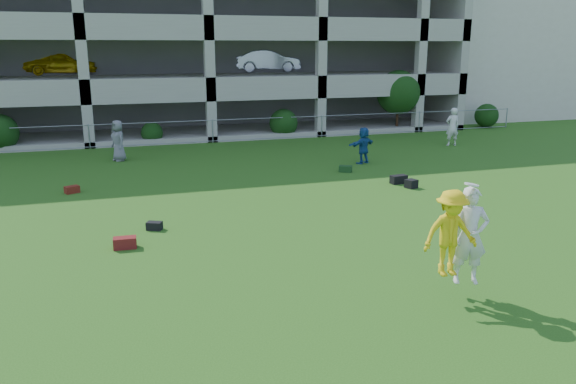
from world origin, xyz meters
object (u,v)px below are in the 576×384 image
object	(u,v)px
bystander_c	(118,141)
crate_d	(411,184)
stucco_building	(489,44)
bystander_e	(452,127)
frisbee_contest	(457,234)
bystander_d	(363,145)
parking_garage	(185,27)

from	to	relation	value
bystander_c	crate_d	size ratio (longest dim) A/B	5.02
stucco_building	bystander_e	distance (m)	18.37
bystander_e	frisbee_contest	world-z (taller)	frisbee_contest
stucco_building	bystander_e	bearing A→B (deg)	-131.15
frisbee_contest	bystander_e	bearing A→B (deg)	56.81
bystander_d	crate_d	bearing A→B (deg)	64.04
stucco_building	crate_d	size ratio (longest dim) A/B	45.71
stucco_building	parking_garage	xyz separation A→B (m)	(-23.01, -0.30, 1.01)
bystander_c	bystander_e	world-z (taller)	bystander_e
crate_d	bystander_e	bearing A→B (deg)	48.57
bystander_e	parking_garage	size ratio (longest dim) A/B	0.06
frisbee_contest	bystander_c	bearing A→B (deg)	109.81
parking_garage	bystander_e	bearing A→B (deg)	-49.61
bystander_e	crate_d	bearing A→B (deg)	54.43
bystander_e	crate_d	size ratio (longest dim) A/B	5.38
stucco_building	parking_garage	world-z (taller)	parking_garage
stucco_building	frisbee_contest	xyz separation A→B (m)	(-21.82, -28.83, -3.65)
bystander_c	crate_d	bearing A→B (deg)	25.89
bystander_c	parking_garage	xyz separation A→B (m)	(4.70, 12.18, 5.14)
crate_d	parking_garage	xyz separation A→B (m)	(-4.93, 20.32, 5.86)
parking_garage	stucco_building	bearing A→B (deg)	0.75
frisbee_contest	parking_garage	xyz separation A→B (m)	(-1.19, 28.53, 4.66)
stucco_building	frisbee_contest	distance (m)	36.34
stucco_building	bystander_c	bearing A→B (deg)	-155.75
frisbee_contest	parking_garage	size ratio (longest dim) A/B	0.07
bystander_c	parking_garage	size ratio (longest dim) A/B	0.06
stucco_building	bystander_c	world-z (taller)	stucco_building
stucco_building	frisbee_contest	size ratio (longest dim) A/B	7.83
crate_d	stucco_building	bearing A→B (deg)	48.76
bystander_c	crate_d	xyz separation A→B (m)	(9.63, -8.14, -0.73)
bystander_c	bystander_e	distance (m)	15.95
bystander_e	frisbee_contest	xyz separation A→B (m)	(-10.03, -15.34, 0.41)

